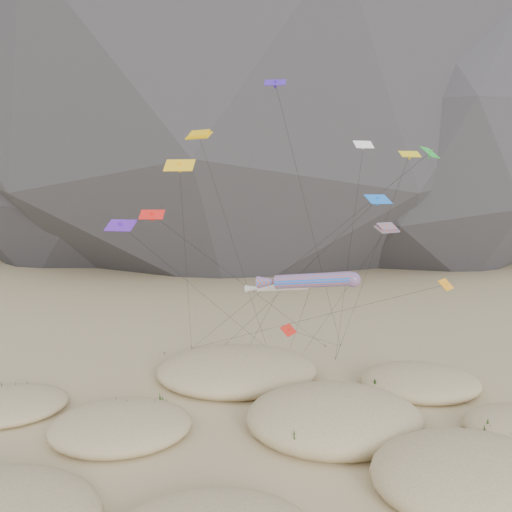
{
  "coord_description": "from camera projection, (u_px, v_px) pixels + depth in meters",
  "views": [
    {
      "loc": [
        -4.7,
        -32.83,
        18.7
      ],
      "look_at": [
        -0.96,
        12.0,
        13.15
      ],
      "focal_mm": 35.0,
      "sensor_mm": 36.0,
      "label": 1
    }
  ],
  "objects": [
    {
      "name": "ground",
      "position": [
        284.0,
        461.0,
        35.15
      ],
      "size": [
        500.0,
        500.0,
        0.0
      ],
      "primitive_type": "plane",
      "color": "#CCB789",
      "rests_on": "ground"
    },
    {
      "name": "rock_headland",
      "position": [
        251.0,
        7.0,
        144.2
      ],
      "size": [
        226.37,
        148.64,
        177.5
      ],
      "color": "black",
      "rests_on": "ground"
    },
    {
      "name": "dunes",
      "position": [
        264.0,
        425.0,
        39.01
      ],
      "size": [
        52.29,
        37.48,
        4.05
      ],
      "color": "#CCB789",
      "rests_on": "ground"
    },
    {
      "name": "dune_grass",
      "position": [
        266.0,
        430.0,
        38.08
      ],
      "size": [
        42.55,
        26.71,
        1.56
      ],
      "color": "black",
      "rests_on": "ground"
    },
    {
      "name": "kite_stakes",
      "position": [
        264.0,
        351.0,
        59.29
      ],
      "size": [
        21.56,
        5.55,
        0.3
      ],
      "color": "#3F2D1E",
      "rests_on": "ground"
    },
    {
      "name": "rainbow_tube_kite",
      "position": [
        310.0,
        281.0,
        42.3
      ],
      "size": [
        8.48,
        18.07,
        12.45
      ],
      "color": "#DA5216",
      "rests_on": "ground"
    },
    {
      "name": "white_tube_kite",
      "position": [
        278.0,
        287.0,
        45.79
      ],
      "size": [
        5.83,
        10.35,
        10.85
      ],
      "color": "silver",
      "rests_on": "ground"
    },
    {
      "name": "orange_parafoil",
      "position": [
        200.0,
        138.0,
        46.04
      ],
      "size": [
        8.92,
        9.8,
        24.66
      ],
      "color": "#DCA50B",
      "rests_on": "ground"
    },
    {
      "name": "multi_parafoil",
      "position": [
        386.0,
        230.0,
        42.72
      ],
      "size": [
        5.46,
        16.77,
        16.34
      ],
      "color": "#F54819",
      "rests_on": "ground"
    },
    {
      "name": "delta_kites",
      "position": [
        296.0,
        201.0,
        44.46
      ],
      "size": [
        30.18,
        19.41,
        28.34
      ],
      "color": "blue",
      "rests_on": "ground"
    }
  ]
}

